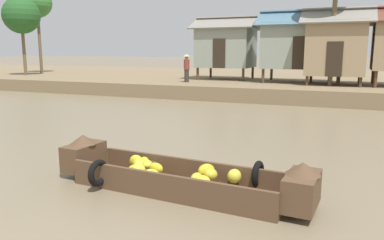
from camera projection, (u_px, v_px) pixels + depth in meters
ground_plane at (224, 135)px, 11.90m from camera, size 300.00×300.00×0.00m
riverbank_strip at (296, 82)px, 27.68m from camera, size 160.00×20.00×0.77m
banana_boat at (176, 176)px, 7.13m from camera, size 5.14×1.59×0.86m
stilt_house_left at (226, 46)px, 24.66m from camera, size 4.11×3.42×4.03m
stilt_house_mid_left at (303, 45)px, 22.08m from camera, size 5.17×3.52×4.20m
stilt_house_mid_right at (336, 47)px, 20.62m from camera, size 3.74×3.18×4.14m
palm_tree_near at (21, 16)px, 28.49m from camera, size 2.75×2.75×5.87m
palm_tree_far at (37, 3)px, 31.44m from camera, size 2.44×2.44×7.01m
vendor_person at (187, 67)px, 22.54m from camera, size 0.44×0.44×1.66m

